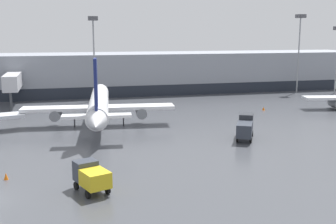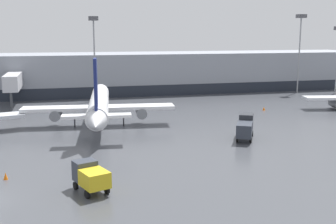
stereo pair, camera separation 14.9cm
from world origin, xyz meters
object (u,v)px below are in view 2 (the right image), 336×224
(traffic_cone_3, at_px, (264,109))
(apron_light_mast_3, at_px, (301,31))
(service_truck_1, at_px, (245,126))
(service_truck_0, at_px, (90,176))
(apron_light_mast_1, at_px, (94,34))
(traffic_cone_0, at_px, (6,176))
(parked_jet_2, at_px, (99,104))

(traffic_cone_3, distance_m, apron_light_mast_3, 29.91)
(service_truck_1, distance_m, apron_light_mast_3, 49.88)
(service_truck_0, bearing_deg, traffic_cone_3, -65.65)
(apron_light_mast_1, bearing_deg, service_truck_0, -95.41)
(service_truck_1, distance_m, traffic_cone_0, 29.36)
(traffic_cone_0, distance_m, apron_light_mast_3, 75.75)
(traffic_cone_0, distance_m, traffic_cone_3, 48.32)
(parked_jet_2, xyz_separation_m, traffic_cone_0, (-10.63, -21.12, -2.89))
(parked_jet_2, bearing_deg, service_truck_1, -118.87)
(traffic_cone_3, height_order, apron_light_mast_1, apron_light_mast_1)
(service_truck_0, xyz_separation_m, traffic_cone_3, (32.68, 32.01, -1.12))
(apron_light_mast_1, height_order, apron_light_mast_3, apron_light_mast_3)
(service_truck_0, relative_size, apron_light_mast_3, 0.24)
(apron_light_mast_1, bearing_deg, parked_jet_2, -93.66)
(parked_jet_2, distance_m, apron_light_mast_1, 26.10)
(parked_jet_2, bearing_deg, traffic_cone_3, -72.03)
(traffic_cone_3, bearing_deg, apron_light_mast_1, 146.99)
(parked_jet_2, distance_m, apron_light_mast_3, 55.06)
(traffic_cone_3, bearing_deg, apron_light_mast_3, 46.41)
(apron_light_mast_1, xyz_separation_m, apron_light_mast_3, (46.26, 1.11, 0.67))
(traffic_cone_0, relative_size, apron_light_mast_1, 0.04)
(traffic_cone_3, relative_size, apron_light_mast_3, 0.03)
(apron_light_mast_1, bearing_deg, apron_light_mast_3, 1.37)
(apron_light_mast_3, bearing_deg, parked_jet_2, -152.28)
(service_truck_0, xyz_separation_m, apron_light_mast_1, (4.75, 50.16, 11.91))
(service_truck_0, bearing_deg, traffic_cone_0, 35.78)
(service_truck_0, distance_m, apron_light_mast_3, 73.40)
(parked_jet_2, xyz_separation_m, service_truck_1, (17.39, -12.45, -1.59))
(parked_jet_2, height_order, apron_light_mast_3, apron_light_mast_3)
(service_truck_0, height_order, service_truck_1, service_truck_1)
(service_truck_1, xyz_separation_m, traffic_cone_0, (-28.02, -8.67, -1.30))
(parked_jet_2, distance_m, traffic_cone_0, 23.81)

